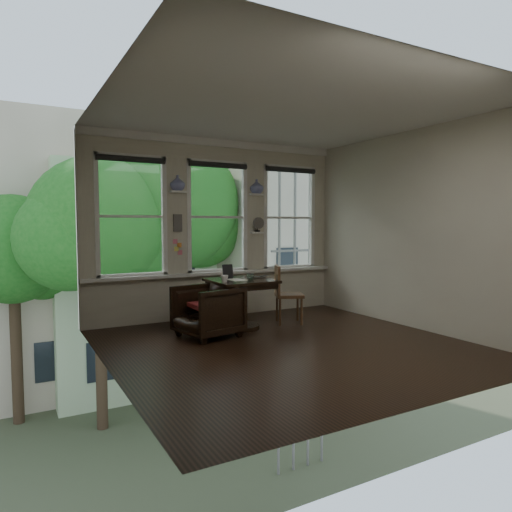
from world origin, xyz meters
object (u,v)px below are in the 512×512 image
table (241,304)px  armchair_left (208,311)px  side_chair_right (289,295)px  laptop (261,277)px  mug (224,279)px

table → armchair_left: 0.68m
table → side_chair_right: side_chair_right is taller
side_chair_right → laptop: size_ratio=3.06×
laptop → table: bearing=179.8°
mug → side_chair_right: bearing=8.2°
armchair_left → laptop: 1.11m
armchair_left → laptop: laptop is taller
laptop → armchair_left: bearing=-170.4°
armchair_left → table: bearing=97.7°
table → side_chair_right: 0.85m
table → laptop: 0.54m
side_chair_right → mug: (-1.21, -0.18, 0.34)m
table → laptop: bearing=4.7°
armchair_left → mug: (0.27, 0.02, 0.44)m
table → armchair_left: size_ratio=1.12×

